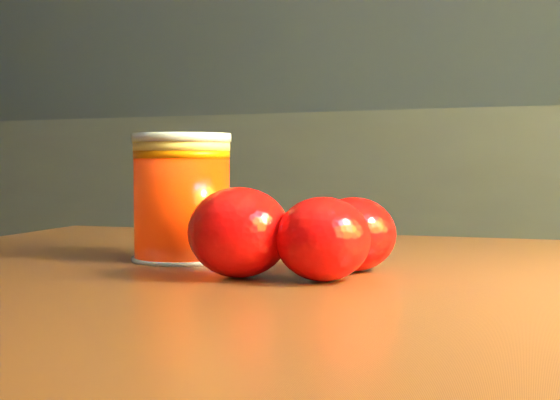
% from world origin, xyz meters
% --- Properties ---
extents(kitchen_counter, '(3.15, 0.60, 0.90)m').
position_xyz_m(kitchen_counter, '(0.00, 1.45, 0.45)').
color(kitchen_counter, '#47484C').
rests_on(kitchen_counter, ground).
extents(juice_glass, '(0.08, 0.08, 0.10)m').
position_xyz_m(juice_glass, '(0.57, 0.05, 0.76)').
color(juice_glass, '#FF2D05').
rests_on(juice_glass, table).
extents(orange_front, '(0.06, 0.06, 0.06)m').
position_xyz_m(orange_front, '(0.72, 0.05, 0.74)').
color(orange_front, '#FF0D05').
rests_on(orange_front, table).
extents(orange_back, '(0.07, 0.07, 0.06)m').
position_xyz_m(orange_back, '(0.71, -0.00, 0.74)').
color(orange_back, '#FF0D05').
rests_on(orange_back, table).
extents(orange_extra, '(0.10, 0.10, 0.06)m').
position_xyz_m(orange_extra, '(0.65, -0.01, 0.74)').
color(orange_extra, '#FF0D05').
rests_on(orange_extra, table).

